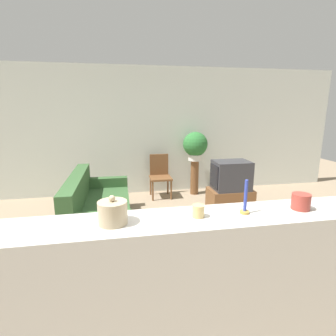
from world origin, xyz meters
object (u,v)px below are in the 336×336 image
(television, at_px, (231,175))
(couch, at_px, (98,211))
(decorative_bowl, at_px, (113,212))
(wooden_chair, at_px, (160,174))
(potted_plant, at_px, (195,145))

(television, bearing_deg, couch, -173.90)
(couch, distance_m, decorative_bowl, 2.42)
(decorative_bowl, bearing_deg, television, 51.72)
(television, height_order, wooden_chair, television)
(wooden_chair, xyz_separation_m, potted_plant, (0.76, 0.01, 0.59))
(couch, height_order, television, television)
(couch, distance_m, wooden_chair, 1.83)
(couch, xyz_separation_m, television, (2.28, 0.24, 0.40))
(potted_plant, bearing_deg, couch, -144.70)
(couch, height_order, decorative_bowl, decorative_bowl)
(potted_plant, bearing_deg, wooden_chair, -179.47)
(wooden_chair, xyz_separation_m, decorative_bowl, (-0.87, -3.61, 0.67))
(television, xyz_separation_m, potted_plant, (-0.33, 1.14, 0.39))
(couch, xyz_separation_m, potted_plant, (1.95, 1.38, 0.79))
(decorative_bowl, bearing_deg, potted_plant, 65.71)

